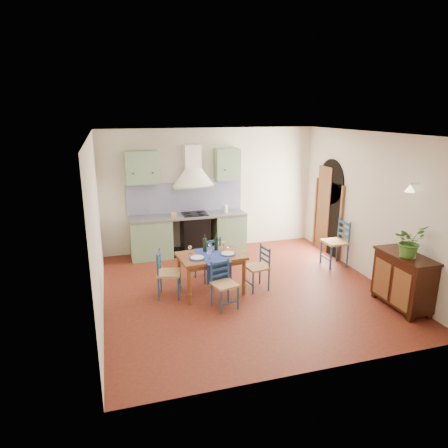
% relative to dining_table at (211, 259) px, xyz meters
% --- Properties ---
extents(floor, '(5.00, 5.00, 0.00)m').
position_rel_dining_table_xyz_m(floor, '(0.62, -0.06, -0.64)').
color(floor, '#4D1B10').
rests_on(floor, ground).
extents(back_wall, '(5.00, 0.96, 2.80)m').
position_rel_dining_table_xyz_m(back_wall, '(0.15, 2.23, 0.41)').
color(back_wall, beige).
rests_on(back_wall, ground).
extents(right_wall, '(0.26, 5.00, 2.80)m').
position_rel_dining_table_xyz_m(right_wall, '(3.12, 0.21, 0.70)').
color(right_wall, beige).
rests_on(right_wall, ground).
extents(left_wall, '(0.04, 5.00, 2.80)m').
position_rel_dining_table_xyz_m(left_wall, '(-1.88, -0.06, 0.76)').
color(left_wall, beige).
rests_on(left_wall, ground).
extents(ceiling, '(5.00, 5.00, 0.01)m').
position_rel_dining_table_xyz_m(ceiling, '(0.62, -0.06, 2.16)').
color(ceiling, silver).
rests_on(ceiling, back_wall).
extents(dining_table, '(1.20, 0.92, 1.04)m').
position_rel_dining_table_xyz_m(dining_table, '(0.00, 0.00, 0.00)').
color(dining_table, brown).
rests_on(dining_table, ground).
extents(chair_near, '(0.45, 0.45, 0.80)m').
position_rel_dining_table_xyz_m(chair_near, '(0.06, -0.60, -0.23)').
color(chair_near, navy).
rests_on(chair_near, ground).
extents(chair_far, '(0.52, 0.52, 0.88)m').
position_rel_dining_table_xyz_m(chair_far, '(0.09, 0.58, -0.19)').
color(chair_far, navy).
rests_on(chair_far, ground).
extents(chair_left, '(0.48, 0.48, 0.84)m').
position_rel_dining_table_xyz_m(chair_left, '(-0.78, 0.06, -0.20)').
color(chair_left, navy).
rests_on(chair_left, ground).
extents(chair_right, '(0.43, 0.43, 0.81)m').
position_rel_dining_table_xyz_m(chair_right, '(0.86, -0.08, -0.22)').
color(chair_right, navy).
rests_on(chair_right, ground).
extents(chair_spare, '(0.46, 0.46, 0.98)m').
position_rel_dining_table_xyz_m(chair_spare, '(2.86, 0.55, -0.13)').
color(chair_spare, navy).
rests_on(chair_spare, ground).
extents(sideboard, '(0.50, 1.05, 0.94)m').
position_rel_dining_table_xyz_m(sideboard, '(2.88, -1.43, -0.13)').
color(sideboard, black).
rests_on(sideboard, ground).
extents(potted_plant, '(0.55, 0.51, 0.52)m').
position_rel_dining_table_xyz_m(potted_plant, '(2.83, -1.52, 0.56)').
color(potted_plant, '#356521').
rests_on(potted_plant, sideboard).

